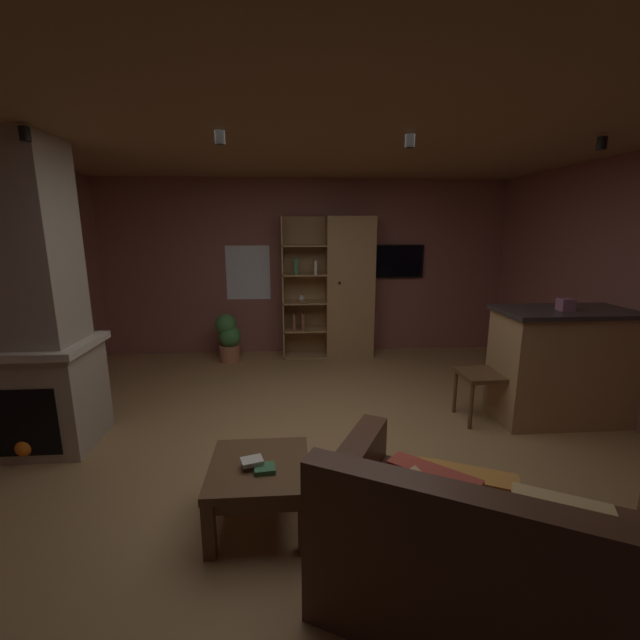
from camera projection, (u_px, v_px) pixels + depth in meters
name	position (u px, v px, depth m)	size (l,w,h in m)	color
floor	(324.00, 456.00, 3.44)	(5.81, 5.98, 0.02)	#A37A4C
wall_back	(307.00, 268.00, 6.10)	(5.93, 0.06, 2.50)	#8E544C
ceiling	(324.00, 126.00, 2.89)	(5.81, 5.98, 0.02)	#8E6B47
window_pane_back	(248.00, 273.00, 6.02)	(0.63, 0.01, 0.77)	white
stone_fireplace	(29.00, 317.00, 3.36)	(0.91, 0.75, 2.50)	tan
bookshelf_cabinet	(343.00, 288.00, 5.93)	(1.29, 0.41, 1.98)	#A87F51
kitchen_bar_counter	(575.00, 365.00, 3.99)	(1.53, 0.65, 1.09)	#A87F51
tissue_box	(566.00, 305.00, 3.79)	(0.12, 0.12, 0.11)	#995972
leather_couch	(490.00, 558.00, 1.97)	(1.85, 1.56, 0.84)	#4C2D1E
coffee_table	(259.00, 476.00, 2.59)	(0.61, 0.64, 0.40)	brown
table_book_0	(265.00, 469.00, 2.50)	(0.12, 0.11, 0.03)	#387247
table_book_1	(252.00, 461.00, 2.53)	(0.13, 0.10, 0.03)	beige
dining_chair	(492.00, 367.00, 3.97)	(0.43, 0.43, 0.92)	brown
potted_floor_plant	(228.00, 336.00, 5.79)	(0.35, 0.32, 0.66)	#B77051
wall_mounted_tv	(394.00, 261.00, 6.11)	(0.85, 0.06, 0.48)	black
track_light_spot_0	(25.00, 134.00, 2.75)	(0.07, 0.07, 0.09)	black
track_light_spot_1	(220.00, 138.00, 2.87)	(0.07, 0.07, 0.09)	black
track_light_spot_2	(410.00, 141.00, 2.98)	(0.07, 0.07, 0.09)	black
track_light_spot_3	(602.00, 143.00, 3.06)	(0.07, 0.07, 0.09)	black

